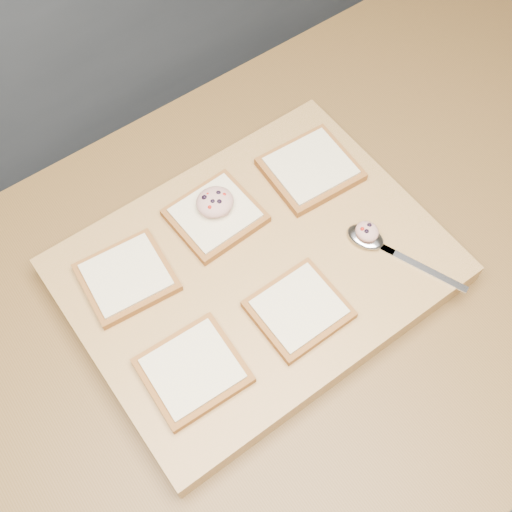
% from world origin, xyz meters
% --- Properties ---
extents(ground, '(4.00, 4.00, 0.00)m').
position_xyz_m(ground, '(0.00, 0.00, 0.00)').
color(ground, '#515459').
rests_on(ground, ground).
extents(island_counter, '(2.00, 0.80, 0.90)m').
position_xyz_m(island_counter, '(0.00, 0.00, 0.45)').
color(island_counter, slate).
rests_on(island_counter, ground).
extents(cutting_board, '(0.51, 0.39, 0.04)m').
position_xyz_m(cutting_board, '(-0.13, 0.04, 0.92)').
color(cutting_board, '#AF7E4B').
rests_on(cutting_board, island_counter).
extents(bread_far_left, '(0.13, 0.12, 0.02)m').
position_xyz_m(bread_far_left, '(-0.29, 0.13, 0.95)').
color(bread_far_left, brown).
rests_on(bread_far_left, cutting_board).
extents(bread_far_center, '(0.12, 0.12, 0.02)m').
position_xyz_m(bread_far_center, '(-0.13, 0.14, 0.95)').
color(bread_far_center, brown).
rests_on(bread_far_center, cutting_board).
extents(bread_far_right, '(0.14, 0.13, 0.02)m').
position_xyz_m(bread_far_right, '(0.03, 0.12, 0.95)').
color(bread_far_right, brown).
rests_on(bread_far_right, cutting_board).
extents(bread_near_left, '(0.13, 0.12, 0.02)m').
position_xyz_m(bread_near_left, '(-0.29, -0.04, 0.95)').
color(bread_near_left, brown).
rests_on(bread_near_left, cutting_board).
extents(bread_near_center, '(0.12, 0.11, 0.02)m').
position_xyz_m(bread_near_center, '(-0.13, -0.05, 0.95)').
color(bread_near_center, brown).
rests_on(bread_near_center, cutting_board).
extents(tuna_salad_dollop, '(0.05, 0.05, 0.03)m').
position_xyz_m(tuna_salad_dollop, '(-0.13, 0.14, 0.97)').
color(tuna_salad_dollop, tan).
rests_on(tuna_salad_dollop, bread_far_center).
extents(spoon, '(0.09, 0.18, 0.01)m').
position_xyz_m(spoon, '(0.02, -0.03, 0.95)').
color(spoon, silver).
rests_on(spoon, cutting_board).
extents(spoon_salad, '(0.03, 0.03, 0.02)m').
position_xyz_m(spoon_salad, '(0.02, -0.02, 0.96)').
color(spoon_salad, tan).
rests_on(spoon_salad, spoon).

